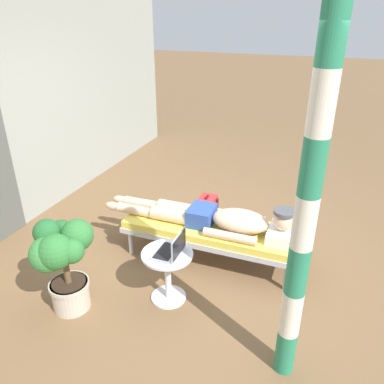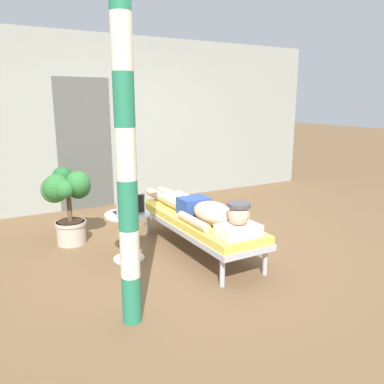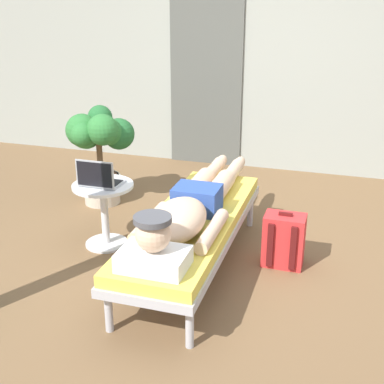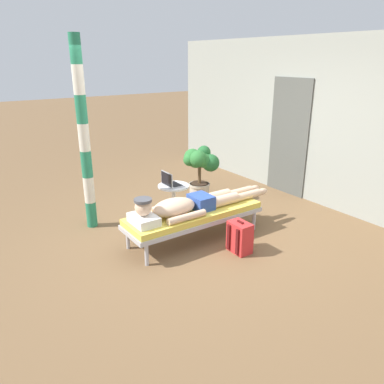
{
  "view_description": "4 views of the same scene",
  "coord_description": "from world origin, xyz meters",
  "px_view_note": "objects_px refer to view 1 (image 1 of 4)",
  "views": [
    {
      "loc": [
        -3.4,
        -1.15,
        2.57
      ],
      "look_at": [
        0.18,
        0.22,
        0.69
      ],
      "focal_mm": 35.86,
      "sensor_mm": 36.0,
      "label": 1
    },
    {
      "loc": [
        -2.14,
        -3.71,
        1.7
      ],
      "look_at": [
        0.1,
        0.23,
        0.63
      ],
      "focal_mm": 36.42,
      "sensor_mm": 36.0,
      "label": 2
    },
    {
      "loc": [
        1.03,
        -3.3,
        1.94
      ],
      "look_at": [
        -0.02,
        0.03,
        0.57
      ],
      "focal_mm": 48.47,
      "sensor_mm": 36.0,
      "label": 3
    },
    {
      "loc": [
        3.83,
        -2.74,
        2.35
      ],
      "look_at": [
        -0.12,
        -0.01,
        0.63
      ],
      "focal_mm": 35.12,
      "sensor_mm": 36.0,
      "label": 4
    }
  ],
  "objects_px": {
    "lounge_chair": "(211,231)",
    "laptop": "(172,249)",
    "side_table": "(168,268)",
    "porch_post": "(305,222)",
    "potted_plant": "(63,254)",
    "backpack": "(206,212)",
    "person_reclining": "(219,218)"
  },
  "relations": [
    {
      "from": "lounge_chair",
      "to": "laptop",
      "type": "xyz_separation_m",
      "value": [
        -0.79,
        0.12,
        0.24
      ]
    },
    {
      "from": "side_table",
      "to": "laptop",
      "type": "height_order",
      "value": "laptop"
    },
    {
      "from": "laptop",
      "to": "porch_post",
      "type": "distance_m",
      "value": 1.4
    },
    {
      "from": "laptop",
      "to": "potted_plant",
      "type": "relative_size",
      "value": 0.33
    },
    {
      "from": "backpack",
      "to": "potted_plant",
      "type": "height_order",
      "value": "potted_plant"
    },
    {
      "from": "person_reclining",
      "to": "porch_post",
      "type": "relative_size",
      "value": 0.82
    },
    {
      "from": "side_table",
      "to": "laptop",
      "type": "bearing_deg",
      "value": -90.0
    },
    {
      "from": "laptop",
      "to": "backpack",
      "type": "xyz_separation_m",
      "value": [
        1.42,
        0.16,
        -0.39
      ]
    },
    {
      "from": "lounge_chair",
      "to": "side_table",
      "type": "bearing_deg",
      "value": 168.04
    },
    {
      "from": "person_reclining",
      "to": "laptop",
      "type": "bearing_deg",
      "value": 165.53
    },
    {
      "from": "person_reclining",
      "to": "potted_plant",
      "type": "distance_m",
      "value": 1.62
    },
    {
      "from": "lounge_chair",
      "to": "laptop",
      "type": "bearing_deg",
      "value": 171.66
    },
    {
      "from": "side_table",
      "to": "backpack",
      "type": "height_order",
      "value": "side_table"
    },
    {
      "from": "lounge_chair",
      "to": "porch_post",
      "type": "distance_m",
      "value": 1.84
    },
    {
      "from": "laptop",
      "to": "porch_post",
      "type": "bearing_deg",
      "value": -110.22
    },
    {
      "from": "lounge_chair",
      "to": "potted_plant",
      "type": "xyz_separation_m",
      "value": [
        -1.23,
        0.97,
        0.26
      ]
    },
    {
      "from": "laptop",
      "to": "lounge_chair",
      "type": "bearing_deg",
      "value": -8.34
    },
    {
      "from": "side_table",
      "to": "potted_plant",
      "type": "xyz_separation_m",
      "value": [
        -0.44,
        0.8,
        0.24
      ]
    },
    {
      "from": "person_reclining",
      "to": "laptop",
      "type": "relative_size",
      "value": 7.0
    },
    {
      "from": "laptop",
      "to": "porch_post",
      "type": "height_order",
      "value": "porch_post"
    },
    {
      "from": "person_reclining",
      "to": "lounge_chair",
      "type": "bearing_deg",
      "value": 90.0
    },
    {
      "from": "potted_plant",
      "to": "person_reclining",
      "type": "bearing_deg",
      "value": -40.7
    },
    {
      "from": "side_table",
      "to": "backpack",
      "type": "xyz_separation_m",
      "value": [
        1.42,
        0.1,
        -0.16
      ]
    },
    {
      "from": "backpack",
      "to": "porch_post",
      "type": "height_order",
      "value": "porch_post"
    },
    {
      "from": "person_reclining",
      "to": "side_table",
      "type": "xyz_separation_m",
      "value": [
        -0.79,
        0.25,
        -0.16
      ]
    },
    {
      "from": "side_table",
      "to": "potted_plant",
      "type": "bearing_deg",
      "value": 118.9
    },
    {
      "from": "side_table",
      "to": "potted_plant",
      "type": "relative_size",
      "value": 0.56
    },
    {
      "from": "lounge_chair",
      "to": "backpack",
      "type": "distance_m",
      "value": 0.7
    },
    {
      "from": "backpack",
      "to": "porch_post",
      "type": "xyz_separation_m",
      "value": [
        -1.83,
        -1.27,
        1.13
      ]
    },
    {
      "from": "side_table",
      "to": "backpack",
      "type": "bearing_deg",
      "value": 4.2
    },
    {
      "from": "lounge_chair",
      "to": "laptop",
      "type": "relative_size",
      "value": 6.27
    },
    {
      "from": "backpack",
      "to": "porch_post",
      "type": "relative_size",
      "value": 0.16
    }
  ]
}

